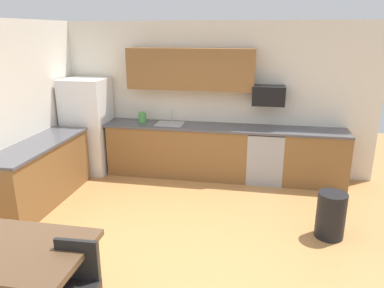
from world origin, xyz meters
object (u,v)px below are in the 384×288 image
(dining_table, at_px, (7,254))
(chair_near_table, at_px, (73,283))
(oven_range, at_px, (265,156))
(trash_bin, at_px, (331,215))
(kettle, at_px, (142,118))
(refrigerator, at_px, (88,126))
(microwave, at_px, (269,95))

(dining_table, distance_m, chair_near_table, 0.65)
(oven_range, bearing_deg, trash_bin, -64.66)
(kettle, bearing_deg, refrigerator, -172.67)
(oven_range, xyz_separation_m, kettle, (-2.21, 0.05, 0.56))
(oven_range, height_order, chair_near_table, oven_range)
(refrigerator, xyz_separation_m, dining_table, (1.02, -3.69, -0.17))
(kettle, bearing_deg, trash_bin, -30.59)
(refrigerator, relative_size, trash_bin, 2.86)
(chair_near_table, bearing_deg, oven_range, 67.37)
(dining_table, bearing_deg, microwave, 60.33)
(oven_range, relative_size, dining_table, 0.65)
(refrigerator, relative_size, microwave, 3.18)
(microwave, relative_size, chair_near_table, 0.64)
(trash_bin, bearing_deg, refrigerator, 157.62)
(chair_near_table, relative_size, kettle, 4.25)
(microwave, bearing_deg, trash_bin, -65.87)
(oven_range, bearing_deg, refrigerator, -178.58)
(dining_table, xyz_separation_m, kettle, (-0.01, 3.82, 0.33))
(microwave, bearing_deg, chair_near_table, -112.11)
(dining_table, xyz_separation_m, chair_near_table, (0.62, -0.03, -0.19))
(oven_range, distance_m, trash_bin, 1.94)
(chair_near_table, xyz_separation_m, trash_bin, (2.42, 2.06, -0.20))
(microwave, distance_m, dining_table, 4.53)
(trash_bin, height_order, kettle, kettle)
(oven_range, xyz_separation_m, dining_table, (-2.21, -3.77, 0.24))
(dining_table, bearing_deg, oven_range, 59.68)
(refrigerator, distance_m, oven_range, 3.25)
(chair_near_table, bearing_deg, trash_bin, 40.45)
(dining_table, relative_size, kettle, 7.00)
(microwave, bearing_deg, kettle, -178.71)
(refrigerator, bearing_deg, trash_bin, -22.38)
(microwave, distance_m, kettle, 2.26)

